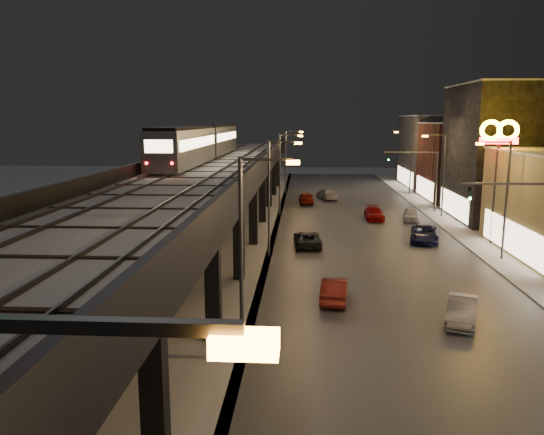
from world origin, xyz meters
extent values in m
cube|color=#46474D|center=(7.50, 35.00, 0.03)|extent=(17.00, 120.00, 0.06)
cube|color=#9FA1A8|center=(17.50, 35.00, 0.07)|extent=(4.00, 120.00, 0.14)
cube|color=#9FA1A8|center=(-6.00, 35.00, 0.03)|extent=(11.00, 120.00, 0.06)
cube|color=black|center=(-6.00, 32.00, 5.80)|extent=(9.00, 100.00, 1.00)
cube|color=black|center=(-2.30, 5.00, 2.65)|extent=(0.70, 0.70, 5.30)
cube|color=black|center=(-6.00, 5.00, 5.15)|extent=(8.00, 0.60, 0.50)
cube|color=black|center=(-9.70, 15.00, 2.65)|extent=(0.70, 0.70, 5.30)
cube|color=black|center=(-2.30, 15.00, 2.65)|extent=(0.70, 0.70, 5.30)
cube|color=black|center=(-6.00, 15.00, 5.15)|extent=(8.00, 0.60, 0.50)
cube|color=black|center=(-9.70, 25.00, 2.65)|extent=(0.70, 0.70, 5.30)
cube|color=black|center=(-2.30, 25.00, 2.65)|extent=(0.70, 0.70, 5.30)
cube|color=black|center=(-6.00, 25.00, 5.15)|extent=(8.00, 0.60, 0.50)
cube|color=black|center=(-9.70, 35.00, 2.65)|extent=(0.70, 0.70, 5.30)
cube|color=black|center=(-2.30, 35.00, 2.65)|extent=(0.70, 0.70, 5.30)
cube|color=black|center=(-6.00, 35.00, 5.15)|extent=(8.00, 0.60, 0.50)
cube|color=black|center=(-9.70, 45.00, 2.65)|extent=(0.70, 0.70, 5.30)
cube|color=black|center=(-2.30, 45.00, 2.65)|extent=(0.70, 0.70, 5.30)
cube|color=black|center=(-6.00, 45.00, 5.15)|extent=(8.00, 0.60, 0.50)
cube|color=black|center=(-9.70, 55.00, 2.65)|extent=(0.70, 0.70, 5.30)
cube|color=black|center=(-2.30, 55.00, 2.65)|extent=(0.70, 0.70, 5.30)
cube|color=black|center=(-6.00, 55.00, 5.15)|extent=(8.00, 0.60, 0.50)
cube|color=black|center=(-9.70, 65.00, 2.65)|extent=(0.70, 0.70, 5.30)
cube|color=black|center=(-2.30, 65.00, 2.65)|extent=(0.70, 0.70, 5.30)
cube|color=black|center=(-6.00, 65.00, 5.15)|extent=(8.00, 0.60, 0.50)
cube|color=black|center=(-9.70, 75.00, 2.65)|extent=(0.70, 0.70, 5.30)
cube|color=black|center=(-2.30, 75.00, 2.65)|extent=(0.70, 0.70, 5.30)
cube|color=black|center=(-6.00, 75.00, 5.15)|extent=(8.00, 0.60, 0.50)
cube|color=#B2B7C1|center=(-6.00, 32.00, 6.38)|extent=(8.40, 100.00, 0.16)
cube|color=#332D28|center=(-9.22, 32.00, 6.54)|extent=(0.08, 98.00, 0.16)
cube|color=#332D28|center=(-7.78, 32.00, 6.54)|extent=(0.08, 98.00, 0.16)
cube|color=#332D28|center=(-4.72, 32.00, 6.54)|extent=(0.08, 98.00, 0.16)
cube|color=#332D28|center=(-3.28, 32.00, 6.54)|extent=(0.08, 98.00, 0.16)
cube|color=black|center=(-6.00, 18.00, 6.49)|extent=(7.80, 0.24, 0.06)
cube|color=black|center=(-6.00, 34.00, 6.49)|extent=(7.80, 0.24, 0.06)
cube|color=black|center=(-6.00, 50.00, 6.49)|extent=(7.80, 0.24, 0.06)
cube|color=black|center=(-6.00, 66.00, 6.49)|extent=(7.80, 0.24, 0.06)
cube|color=black|center=(-1.65, 32.00, 6.85)|extent=(0.30, 100.00, 1.10)
cube|color=black|center=(-10.35, 32.00, 6.85)|extent=(0.30, 100.00, 1.10)
cube|color=#FFE2B4|center=(17.95, 32.00, 1.60)|extent=(0.10, 12.00, 2.40)
cube|color=black|center=(24.00, 48.00, 7.00)|extent=(12.00, 13.00, 14.00)
cube|color=#FFE2B4|center=(17.95, 48.00, 1.60)|extent=(0.10, 10.40, 2.40)
cube|color=#B2B7C1|center=(24.00, 48.00, 14.08)|extent=(12.20, 13.20, 0.16)
cube|color=brown|center=(24.00, 62.00, 5.00)|extent=(12.00, 12.00, 10.00)
cube|color=#FFE2B4|center=(17.95, 62.00, 1.60)|extent=(0.10, 9.60, 2.40)
cube|color=#B2B7C1|center=(24.00, 62.00, 10.08)|extent=(12.20, 12.20, 0.16)
cube|color=#39383B|center=(24.00, 76.00, 5.50)|extent=(12.00, 16.00, 11.00)
cube|color=#FFE2B4|center=(17.95, 76.00, 1.60)|extent=(0.10, 12.80, 2.40)
cube|color=#B2B7C1|center=(24.00, 76.00, 11.08)|extent=(12.20, 16.20, 0.16)
cube|color=#38383A|center=(0.40, -5.00, 8.90)|extent=(2.20, 0.12, 0.12)
cube|color=orange|center=(1.50, -5.00, 8.78)|extent=(0.55, 0.28, 0.18)
cylinder|color=#38383A|center=(-0.70, 13.00, 4.50)|extent=(0.18, 0.18, 9.00)
cube|color=#38383A|center=(0.40, 13.00, 8.90)|extent=(2.20, 0.12, 0.12)
cube|color=orange|center=(1.50, 13.00, 8.78)|extent=(0.55, 0.28, 0.18)
cylinder|color=#38383A|center=(-0.70, 31.00, 4.50)|extent=(0.18, 0.18, 9.00)
cube|color=#38383A|center=(0.40, 31.00, 8.90)|extent=(2.20, 0.12, 0.12)
cube|color=orange|center=(1.50, 31.00, 8.78)|extent=(0.55, 0.28, 0.18)
cylinder|color=#38383A|center=(17.00, 31.00, 4.50)|extent=(0.18, 0.18, 9.00)
cube|color=#38383A|center=(15.90, 31.00, 8.90)|extent=(2.20, 0.12, 0.12)
cube|color=orange|center=(14.80, 31.00, 8.78)|extent=(0.55, 0.28, 0.18)
cylinder|color=#38383A|center=(-0.70, 49.00, 4.50)|extent=(0.18, 0.18, 9.00)
cube|color=#38383A|center=(0.40, 49.00, 8.90)|extent=(2.20, 0.12, 0.12)
cube|color=orange|center=(1.50, 49.00, 8.78)|extent=(0.55, 0.28, 0.18)
cylinder|color=#38383A|center=(17.00, 49.00, 4.50)|extent=(0.18, 0.18, 9.00)
cube|color=#38383A|center=(15.90, 49.00, 8.90)|extent=(2.20, 0.12, 0.12)
cube|color=orange|center=(14.80, 49.00, 8.78)|extent=(0.55, 0.28, 0.18)
cylinder|color=#38383A|center=(-0.70, 67.00, 4.50)|extent=(0.18, 0.18, 9.00)
cube|color=#38383A|center=(0.40, 67.00, 8.90)|extent=(2.20, 0.12, 0.12)
cube|color=orange|center=(1.50, 67.00, 8.78)|extent=(0.55, 0.28, 0.18)
cylinder|color=#38383A|center=(17.00, 67.00, 4.50)|extent=(0.18, 0.18, 9.00)
cube|color=#38383A|center=(15.90, 67.00, 8.90)|extent=(2.20, 0.12, 0.12)
cube|color=orange|center=(14.80, 67.00, 8.78)|extent=(0.55, 0.28, 0.18)
cube|color=#38383A|center=(14.00, 22.00, 6.90)|extent=(6.00, 0.12, 0.12)
imported|color=black|center=(11.50, 22.00, 6.40)|extent=(0.20, 0.16, 1.00)
sphere|color=#0CFF26|center=(11.50, 21.85, 6.15)|extent=(0.18, 0.18, 0.18)
cylinder|color=#38383A|center=(17.00, 52.00, 3.50)|extent=(0.20, 0.20, 7.00)
cube|color=#38383A|center=(14.00, 52.00, 6.90)|extent=(6.00, 0.12, 0.12)
imported|color=black|center=(11.50, 52.00, 6.40)|extent=(0.20, 0.16, 1.00)
sphere|color=#0CFF26|center=(11.50, 51.85, 6.15)|extent=(0.18, 0.18, 0.18)
cube|color=gray|center=(-8.50, 36.99, 8.16)|extent=(2.71, 16.34, 3.08)
cube|color=black|center=(-8.50, 36.99, 9.82)|extent=(2.43, 15.87, 0.23)
cube|color=#FFE6A8|center=(-9.86, 36.99, 8.58)|extent=(0.05, 14.94, 0.84)
cube|color=#FFE6A8|center=(-7.14, 36.99, 8.58)|extent=(0.05, 14.94, 0.84)
cube|color=gray|center=(-8.50, 54.04, 8.16)|extent=(2.71, 16.34, 3.08)
cube|color=black|center=(-8.50, 54.04, 9.82)|extent=(2.43, 15.87, 0.23)
cube|color=#FFE6A8|center=(-9.86, 54.04, 8.58)|extent=(0.05, 14.94, 0.84)
cube|color=#FFE6A8|center=(-7.14, 54.04, 8.58)|extent=(0.05, 14.94, 0.84)
cube|color=#FFE6A8|center=(-8.50, 28.81, 8.63)|extent=(2.05, 0.05, 0.93)
sphere|color=#FF0C0C|center=(-9.43, 28.79, 7.41)|extent=(0.19, 0.19, 0.19)
sphere|color=#FF0C0C|center=(-7.57, 28.79, 7.41)|extent=(0.19, 0.19, 0.19)
imported|color=maroon|center=(3.81, 20.91, 0.69)|extent=(1.90, 4.30, 1.37)
imported|color=black|center=(2.31, 34.35, 0.65)|extent=(2.48, 4.84, 1.31)
imported|color=#9EA0A2|center=(5.04, 61.21, 0.72)|extent=(3.09, 5.27, 1.43)
imported|color=maroon|center=(2.30, 57.36, 0.75)|extent=(1.95, 4.47, 1.50)
imported|color=slate|center=(10.25, 17.85, 0.68)|extent=(2.69, 4.36, 1.36)
imported|color=#12153A|center=(12.47, 36.65, 0.70)|extent=(3.37, 5.43, 1.40)
imported|color=#890707|center=(9.43, 46.91, 0.66)|extent=(1.92, 4.58, 1.32)
imported|color=#B5B5C3|center=(13.24, 46.43, 0.69)|extent=(2.30, 4.26, 1.38)
cylinder|color=#38383A|center=(18.00, 36.30, 4.24)|extent=(0.24, 0.24, 8.48)
cube|color=#FF0C0C|center=(18.00, 36.30, 8.80)|extent=(2.97, 0.25, 0.53)
torus|color=yellow|center=(17.31, 36.30, 9.65)|extent=(1.75, 0.72, 1.72)
torus|color=yellow|center=(18.69, 36.30, 9.65)|extent=(1.75, 0.72, 1.72)
camera|label=1|loc=(1.96, -8.92, 10.53)|focal=35.00mm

